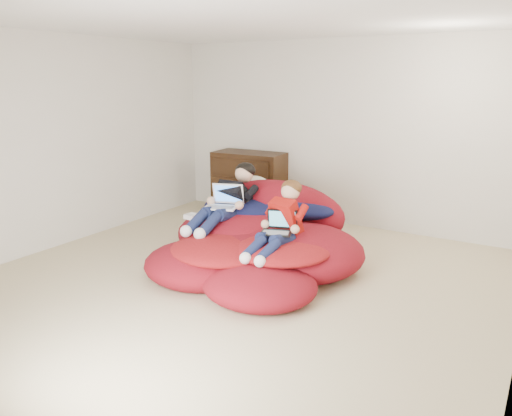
{
  "coord_description": "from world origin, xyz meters",
  "views": [
    {
      "loc": [
        2.57,
        -3.91,
        1.98
      ],
      "look_at": [
        0.01,
        0.29,
        0.7
      ],
      "focal_mm": 35.0,
      "sensor_mm": 36.0,
      "label": 1
    }
  ],
  "objects": [
    {
      "name": "older_boy",
      "position": [
        -0.58,
        0.69,
        0.66
      ],
      "size": [
        0.33,
        1.21,
        0.66
      ],
      "color": "black",
      "rests_on": "beanbag_pile"
    },
    {
      "name": "laptop_black",
      "position": [
        0.3,
        0.26,
        0.55
      ],
      "size": [
        0.35,
        0.35,
        0.22
      ],
      "color": "black",
      "rests_on": "younger_boy"
    },
    {
      "name": "cream_pillow",
      "position": [
        -0.73,
        1.51,
        0.62
      ],
      "size": [
        0.43,
        0.27,
        0.27
      ],
      "primitive_type": "ellipsoid",
      "color": "silver",
      "rests_on": "beanbag_pile"
    },
    {
      "name": "dresser",
      "position": [
        -1.27,
        2.22,
        0.47
      ],
      "size": [
        1.07,
        0.61,
        0.94
      ],
      "color": "black",
      "rests_on": "ground"
    },
    {
      "name": "power_adapter",
      "position": [
        -0.98,
        0.49,
        0.42
      ],
      "size": [
        0.15,
        0.15,
        0.05
      ],
      "primitive_type": "cube",
      "rotation": [
        0.0,
        0.0,
        -0.08
      ],
      "color": "white",
      "rests_on": "beanbag_pile"
    },
    {
      "name": "room_shell",
      "position": [
        0.0,
        0.0,
        0.22
      ],
      "size": [
        5.1,
        5.1,
        2.77
      ],
      "color": "#C4B38C",
      "rests_on": "ground"
    },
    {
      "name": "younger_boy",
      "position": [
        0.3,
        0.3,
        0.62
      ],
      "size": [
        0.33,
        0.92,
        0.67
      ],
      "color": "#B1150F",
      "rests_on": "beanbag_pile"
    },
    {
      "name": "laptop_white",
      "position": [
        -0.58,
        0.58,
        0.63
      ],
      "size": [
        0.42,
        0.42,
        0.26
      ],
      "color": "white",
      "rests_on": "older_boy"
    },
    {
      "name": "beanbag_pile",
      "position": [
        -0.11,
        0.59,
        0.25
      ],
      "size": [
        2.31,
        2.37,
        0.85
      ],
      "color": "maroon",
      "rests_on": "ground"
    }
  ]
}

